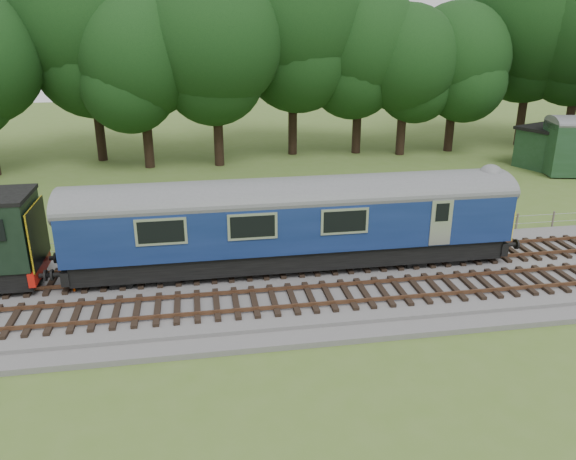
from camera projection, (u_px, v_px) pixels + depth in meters
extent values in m
plane|color=#4A6625|center=(250.00, 292.00, 22.19)|extent=(120.00, 120.00, 0.00)
cube|color=#4C4C4F|center=(250.00, 288.00, 22.13)|extent=(70.00, 7.00, 0.35)
cube|color=brown|center=(248.00, 274.00, 22.65)|extent=(66.50, 0.07, 0.14)
cube|color=brown|center=(245.00, 260.00, 23.97)|extent=(66.50, 0.07, 0.14)
cube|color=brown|center=(257.00, 309.00, 19.87)|extent=(66.50, 0.07, 0.14)
cube|color=brown|center=(253.00, 291.00, 21.20)|extent=(66.50, 0.07, 0.14)
cube|color=black|center=(293.00, 251.00, 23.41)|extent=(17.46, 2.52, 0.85)
cube|color=#0E1E4B|center=(293.00, 219.00, 22.91)|extent=(18.00, 2.80, 2.05)
cube|color=yellow|center=(496.00, 215.00, 24.44)|extent=(0.06, 2.74, 1.30)
cube|color=black|center=(428.00, 246.00, 24.41)|extent=(2.60, 2.00, 0.55)
cube|color=black|center=(146.00, 265.00, 22.55)|extent=(2.60, 2.00, 0.55)
cube|color=black|center=(0.00, 230.00, 21.12)|extent=(2.40, 2.55, 2.60)
cube|color=#B2150D|center=(40.00, 267.00, 21.86)|extent=(0.25, 2.60, 0.55)
cube|color=yellow|center=(38.00, 233.00, 21.39)|extent=(0.06, 2.55, 2.30)
imported|color=#E54B0C|center=(76.00, 266.00, 21.29)|extent=(0.84, 0.70, 1.96)
cube|color=#19371B|center=(547.00, 149.00, 40.69)|extent=(4.31, 4.31, 2.73)
cube|color=black|center=(551.00, 129.00, 40.17)|extent=(4.74, 4.74, 0.22)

